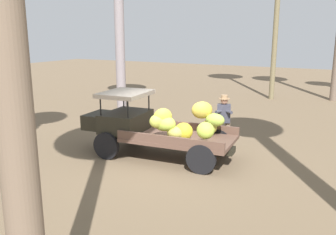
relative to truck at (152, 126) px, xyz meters
The scene contains 3 objects.
ground_plane 1.00m from the truck, behind, with size 60.00×60.00×0.00m, color brown.
truck is the anchor object (origin of this frame).
farmer 2.26m from the truck, 134.80° to the right, with size 0.55×0.51×1.68m.
Camera 1 is at (-4.64, 8.62, 3.49)m, focal length 38.70 mm.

